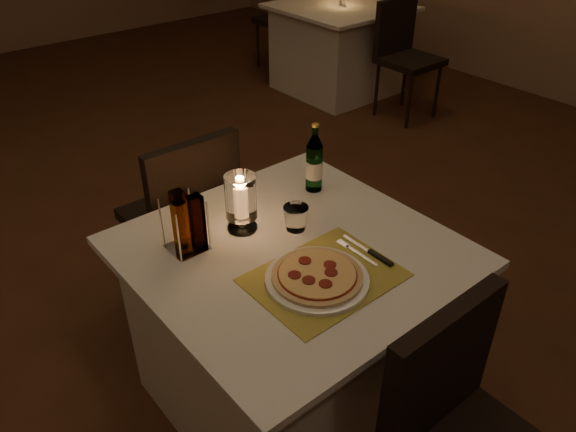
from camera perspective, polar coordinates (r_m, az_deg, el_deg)
floor at (r=2.59m, az=-9.72°, el=-13.26°), size 8.00×10.00×0.02m
main_table at (r=2.10m, az=0.35°, el=-11.36°), size 1.00×1.00×0.74m
chair_near at (r=1.68m, az=17.24°, el=-19.88°), size 0.42×0.42×0.90m
chair_far at (r=2.47m, az=-10.32°, el=0.79°), size 0.42×0.42×0.90m
placemat at (r=1.75m, az=3.69°, el=-6.25°), size 0.45×0.34×0.00m
plate at (r=1.73m, az=2.97°, el=-6.42°), size 0.32×0.32×0.01m
pizza at (r=1.72m, az=2.98°, el=-6.01°), size 0.28×0.28×0.02m
fork at (r=1.86m, az=6.74°, el=-3.55°), size 0.02×0.18×0.00m
knife at (r=1.85m, az=8.85°, el=-3.91°), size 0.02×0.22×0.01m
tumbler at (r=1.94m, az=0.80°, el=-0.21°), size 0.09×0.09×0.09m
water_bottle at (r=2.14m, az=2.68°, el=5.32°), size 0.07×0.07×0.27m
hurricane_candle at (r=1.90m, az=-4.81°, el=1.76°), size 0.11×0.11×0.21m
cruet_caddy at (r=1.84m, az=-10.29°, el=-0.93°), size 0.12×0.12×0.21m
neighbor_table_right at (r=5.19m, az=5.17°, el=16.60°), size 1.00×1.00×0.74m
neighbor_chair_ra at (r=4.68m, az=11.61°, el=16.46°), size 0.42×0.42×0.90m
neighbor_chair_rb at (r=5.65m, az=-0.08°, el=19.96°), size 0.42×0.42×0.90m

